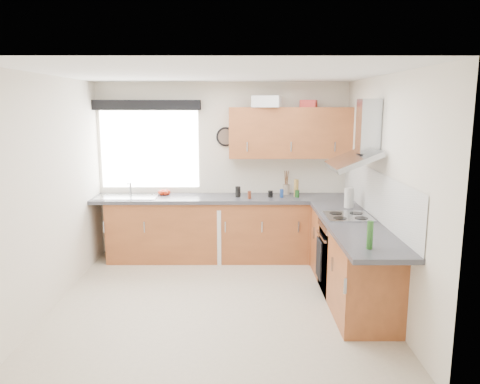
{
  "coord_description": "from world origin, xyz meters",
  "views": [
    {
      "loc": [
        0.23,
        -4.95,
        2.19
      ],
      "look_at": [
        0.25,
        0.85,
        1.1
      ],
      "focal_mm": 35.0,
      "sensor_mm": 36.0,
      "label": 1
    }
  ],
  "objects_px": {
    "extractor_hood": "(360,142)",
    "washing_machine": "(208,232)",
    "oven": "(346,257)",
    "upper_cabinets": "(290,133)"
  },
  "relations": [
    {
      "from": "oven",
      "to": "washing_machine",
      "type": "bearing_deg",
      "value": 144.35
    },
    {
      "from": "extractor_hood",
      "to": "washing_machine",
      "type": "relative_size",
      "value": 1.01
    },
    {
      "from": "extractor_hood",
      "to": "upper_cabinets",
      "type": "distance_m",
      "value": 1.48
    },
    {
      "from": "oven",
      "to": "washing_machine",
      "type": "relative_size",
      "value": 1.1
    },
    {
      "from": "upper_cabinets",
      "to": "washing_machine",
      "type": "relative_size",
      "value": 2.19
    },
    {
      "from": "upper_cabinets",
      "to": "oven",
      "type": "bearing_deg",
      "value": -67.46
    },
    {
      "from": "extractor_hood",
      "to": "washing_machine",
      "type": "xyz_separation_m",
      "value": [
        -1.8,
        1.22,
        -1.38
      ]
    },
    {
      "from": "extractor_hood",
      "to": "upper_cabinets",
      "type": "height_order",
      "value": "upper_cabinets"
    },
    {
      "from": "oven",
      "to": "washing_machine",
      "type": "distance_m",
      "value": 2.09
    },
    {
      "from": "washing_machine",
      "to": "extractor_hood",
      "type": "bearing_deg",
      "value": -19.55
    }
  ]
}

